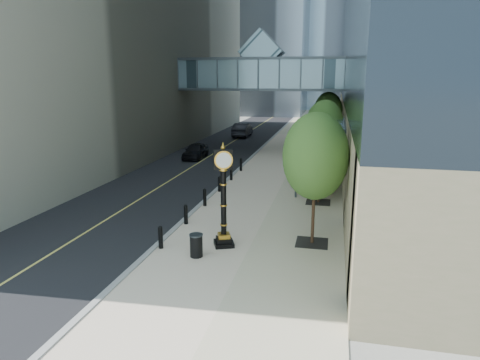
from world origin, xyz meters
The scene contains 13 objects.
ground centered at (0.00, 0.00, 0.00)m, with size 320.00×320.00×0.00m, color gray.
road centered at (-7.00, 40.00, 0.01)m, with size 8.00×180.00×0.02m, color black.
sidewalk centered at (1.00, 40.00, 0.03)m, with size 8.00×180.00×0.06m, color beige.
curb centered at (-3.00, 40.00, 0.04)m, with size 0.25×180.00×0.07m, color gray.
skywalk centered at (-3.00, 28.00, 7.71)m, with size 17.00×4.20×5.80m.
entrance_canopy centered at (3.48, 14.00, 4.19)m, with size 3.00×8.00×4.38m.
bollard_row centered at (-2.70, 9.00, 0.51)m, with size 0.20×16.20×0.90m.
street_trees centered at (3.60, 16.28, 3.77)m, with size 2.80×28.80×5.76m.
street_clock centered at (-0.13, 1.87, 1.97)m, with size 1.08×1.08×4.42m.
trash_bin centered at (-0.94, 0.49, 0.51)m, with size 0.52×0.52×0.90m, color black.
pedestrian centered at (3.02, 9.91, 0.86)m, with size 0.58×0.38×1.60m, color beige.
car_near centered at (-7.89, 21.48, 0.71)m, with size 1.64×4.07×1.39m, color black.
car_far centered at (-6.85, 36.79, 0.86)m, with size 1.78×5.10×1.68m, color black.
Camera 1 is at (4.33, -15.02, 7.20)m, focal length 32.00 mm.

